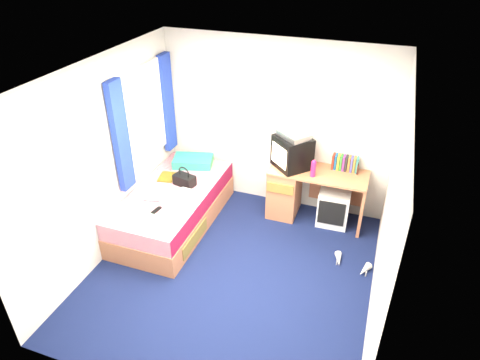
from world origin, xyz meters
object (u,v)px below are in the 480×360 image
(bed, at_px, (174,207))
(desk, at_px, (297,189))
(storage_cube, at_px, (334,206))
(water_bottle, at_px, (152,198))
(vcr, at_px, (294,135))
(crt_tv, at_px, (292,152))
(magazine, at_px, (167,177))
(white_heels, at_px, (351,265))
(colour_swatch_fan, at_px, (152,216))
(towel, at_px, (188,197))
(pillow, at_px, (193,161))
(aerosol_can, at_px, (308,165))
(remote_control, at_px, (156,210))
(handbag, at_px, (184,180))
(pink_water_bottle, at_px, (313,169))
(picture_frame, at_px, (358,168))

(bed, height_order, desk, desk)
(storage_cube, xyz_separation_m, water_bottle, (-2.18, -1.08, 0.32))
(storage_cube, distance_m, vcr, 1.16)
(crt_tv, xyz_separation_m, magazine, (-1.64, -0.52, -0.42))
(water_bottle, relative_size, white_heels, 0.43)
(water_bottle, bearing_deg, colour_swatch_fan, -60.70)
(towel, bearing_deg, vcr, 40.23)
(pillow, bearing_deg, bed, -88.08)
(crt_tv, relative_size, aerosol_can, 3.78)
(crt_tv, bearing_deg, bed, -108.28)
(desk, xyz_separation_m, towel, (-1.22, -0.94, 0.18))
(water_bottle, bearing_deg, crt_tv, 35.45)
(vcr, relative_size, water_bottle, 1.99)
(magazine, bearing_deg, water_bottle, -80.48)
(desk, distance_m, crt_tv, 0.57)
(bed, height_order, magazine, magazine)
(remote_control, bearing_deg, handbag, 93.92)
(pillow, xyz_separation_m, white_heels, (2.46, -0.81, -0.56))
(desk, xyz_separation_m, magazine, (-1.75, -0.52, 0.14))
(pillow, distance_m, desk, 1.57)
(storage_cube, distance_m, colour_swatch_fan, 2.46)
(pink_water_bottle, distance_m, colour_swatch_fan, 2.13)
(bed, xyz_separation_m, remote_control, (0.04, -0.50, 0.28))
(towel, xyz_separation_m, magazine, (-0.53, 0.42, -0.04))
(vcr, bearing_deg, desk, 36.23)
(bed, distance_m, water_bottle, 0.45)
(bed, relative_size, handbag, 6.23)
(vcr, distance_m, water_bottle, 2.01)
(storage_cube, xyz_separation_m, aerosol_can, (-0.41, 0.00, 0.57))
(bed, distance_m, crt_tv, 1.77)
(crt_tv, bearing_deg, vcr, 90.00)
(vcr, xyz_separation_m, handbag, (-1.32, -0.61, -0.61))
(crt_tv, xyz_separation_m, aerosol_can, (0.23, -0.02, -0.14))
(remote_control, bearing_deg, aerosol_can, 47.36)
(remote_control, bearing_deg, pink_water_bottle, 42.65)
(picture_frame, bearing_deg, crt_tv, -177.66)
(vcr, bearing_deg, white_heels, -2.78)
(pillow, distance_m, storage_cube, 2.11)
(bed, height_order, water_bottle, water_bottle)
(pillow, xyz_separation_m, storage_cube, (2.08, 0.05, -0.34))
(desk, xyz_separation_m, colour_swatch_fan, (-1.48, -1.40, 0.14))
(magazine, bearing_deg, desk, 16.47)
(vcr, distance_m, aerosol_can, 0.46)
(desk, bearing_deg, remote_control, -139.19)
(towel, bearing_deg, handbag, 121.93)
(handbag, height_order, remote_control, handbag)
(storage_cube, bearing_deg, pillow, 179.13)
(remote_control, bearing_deg, colour_swatch_fan, -77.88)
(bed, xyz_separation_m, white_heels, (2.43, -0.09, -0.23))
(remote_control, xyz_separation_m, white_heels, (2.39, 0.41, -0.51))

